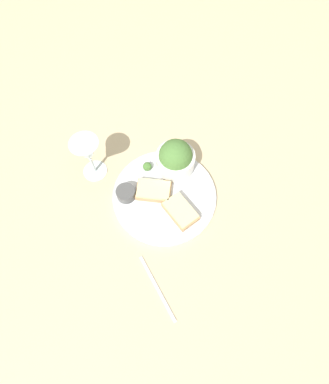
% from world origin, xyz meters
% --- Properties ---
extents(ground_plane, '(4.00, 4.00, 0.00)m').
position_xyz_m(ground_plane, '(0.00, 0.00, 0.00)').
color(ground_plane, '#C6B289').
extents(dinner_plate, '(0.31, 0.31, 0.01)m').
position_xyz_m(dinner_plate, '(0.00, 0.00, 0.01)').
color(dinner_plate, silver).
rests_on(dinner_plate, ground_plane).
extents(salad_bowl, '(0.12, 0.12, 0.11)m').
position_xyz_m(salad_bowl, '(-0.01, -0.10, 0.06)').
color(salad_bowl, white).
rests_on(salad_bowl, dinner_plate).
extents(sauce_ramekin, '(0.06, 0.06, 0.03)m').
position_xyz_m(sauce_ramekin, '(0.11, 0.03, 0.03)').
color(sauce_ramekin, '#4C4C4C').
rests_on(sauce_ramekin, dinner_plate).
extents(cheese_toast_near, '(0.12, 0.11, 0.03)m').
position_xyz_m(cheese_toast_near, '(-0.06, 0.04, 0.03)').
color(cheese_toast_near, tan).
rests_on(cheese_toast_near, dinner_plate).
extents(cheese_toast_far, '(0.11, 0.08, 0.03)m').
position_xyz_m(cheese_toast_far, '(0.03, 0.00, 0.03)').
color(cheese_toast_far, tan).
rests_on(cheese_toast_far, dinner_plate).
extents(wine_glass, '(0.08, 0.08, 0.15)m').
position_xyz_m(wine_glass, '(0.23, -0.03, 0.11)').
color(wine_glass, silver).
rests_on(wine_glass, ground_plane).
extents(garnish, '(0.03, 0.03, 0.03)m').
position_xyz_m(garnish, '(0.07, -0.07, 0.03)').
color(garnish, '#477533').
rests_on(garnish, dinner_plate).
extents(fork, '(0.14, 0.14, 0.01)m').
position_xyz_m(fork, '(-0.05, 0.26, 0.00)').
color(fork, silver).
rests_on(fork, ground_plane).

